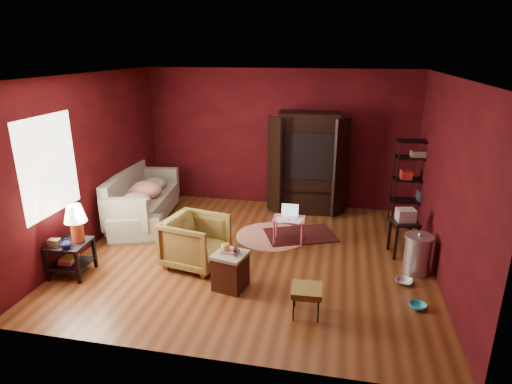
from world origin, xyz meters
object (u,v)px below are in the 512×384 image
Objects in this scene: hamper at (230,270)px; tv_armoire at (307,161)px; laptop_desk at (289,221)px; side_table at (73,233)px; sofa at (141,199)px; wire_shelving at (416,180)px; armchair at (196,239)px.

tv_armoire is (0.74, 3.19, 0.77)m from hamper.
laptop_desk is 1.72m from tv_armoire.
side_table is at bearing -138.72° from tv_armoire.
tv_armoire is at bearing -88.43° from sofa.
wire_shelving is (2.16, 1.20, 0.49)m from laptop_desk.
side_table is at bearing -178.80° from hamper.
armchair is 1.41× the size of hamper.
tv_armoire is (3.05, 1.16, 0.60)m from sofa.
side_table reaches higher than laptop_desk.
armchair is 3.07m from tv_armoire.
hamper is at bearing -150.60° from sofa.
armchair is at bearing -141.62° from laptop_desk.
wire_shelving reaches higher than side_table.
sofa is 1.39× the size of wire_shelving.
tv_armoire is at bearing 76.89° from hamper.
armchair reaches higher than hamper.
wire_shelving is at bearing 29.18° from side_table.
armchair is 1.76m from side_table.
side_table is 1.60× the size of laptop_desk.
laptop_desk is 0.40× the size of wire_shelving.
side_table is 0.65× the size of wire_shelving.
armchair is 4.14m from wire_shelving.
armchair is (1.62, -1.49, -0.02)m from sofa.
laptop_desk is at bearing -39.42° from armchair.
laptop_desk is at bearing -117.77° from sofa.
sofa is 3.45× the size of laptop_desk.
hamper is 0.37× the size of wire_shelving.
wire_shelving is at bearing -45.54° from armchair.
wire_shelving reaches higher than sofa.
laptop_desk is 2.51m from wire_shelving.
armchair is at bearing -151.74° from sofa.
laptop_desk is (2.91, -0.44, -0.04)m from sofa.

